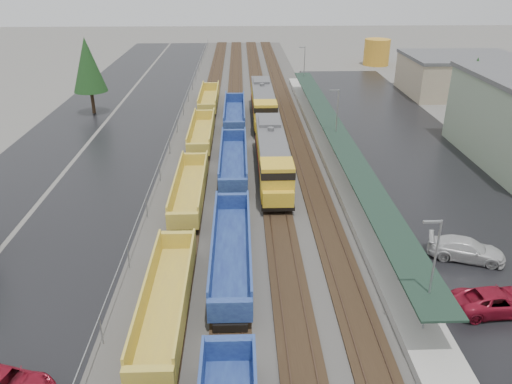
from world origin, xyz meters
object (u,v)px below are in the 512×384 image
locomotive_trail (263,103)px  well_string_blue (232,251)px  well_string_yellow (181,234)px  parked_car_east_b (497,301)px  parked_car_east_c (466,249)px  storage_tank (377,52)px  locomotive_lead (272,156)px

locomotive_trail → well_string_blue: 37.70m
well_string_yellow → parked_car_east_b: bearing=-22.2°
locomotive_trail → well_string_blue: (-4.00, -37.47, -1.16)m
parked_car_east_b → parked_car_east_c: (0.66, 6.25, 0.04)m
well_string_blue → storage_tank: size_ratio=16.10×
storage_tank → locomotive_lead: bearing=-113.3°
locomotive_lead → well_string_yellow: bearing=-120.0°
parked_car_east_b → locomotive_trail: bearing=13.1°
well_string_blue → parked_car_east_b: well_string_blue is taller
locomotive_lead → well_string_yellow: 16.06m
locomotive_lead → well_string_blue: (-4.00, -16.47, -1.16)m
well_string_blue → parked_car_east_b: bearing=-19.4°
parked_car_east_c → locomotive_lead: bearing=59.7°
parked_car_east_c → well_string_blue: bearing=110.3°
storage_tank → parked_car_east_c: (-12.81, -77.95, -1.93)m
locomotive_trail → well_string_blue: locomotive_trail is taller
storage_tank → parked_car_east_b: size_ratio=0.99×
locomotive_lead → parked_car_east_c: (13.73, -16.22, -1.57)m
locomotive_trail → storage_tank: bearing=56.9°
locomotive_lead → parked_car_east_c: bearing=-49.8°
well_string_yellow → well_string_blue: 4.77m
well_string_yellow → parked_car_east_c: well_string_yellow is taller
storage_tank → parked_car_east_b: (-13.47, -84.20, -1.97)m
well_string_blue → storage_tank: (30.54, 78.20, 1.52)m
locomotive_lead → well_string_blue: 16.99m
locomotive_lead → parked_car_east_b: size_ratio=3.56×
storage_tank → well_string_blue: bearing=-111.3°
well_string_blue → storage_tank: bearing=68.7°
locomotive_lead → parked_car_east_c: 21.31m
well_string_yellow → storage_tank: storage_tank is taller
locomotive_trail → parked_car_east_b: 45.42m
locomotive_trail → well_string_yellow: 35.80m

